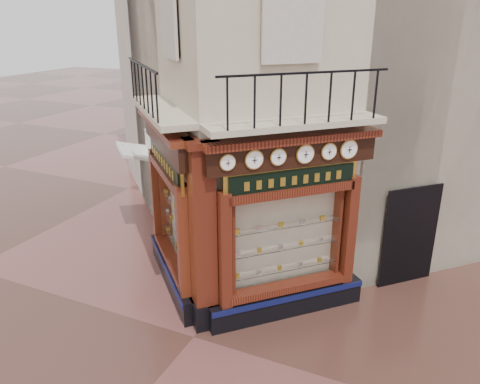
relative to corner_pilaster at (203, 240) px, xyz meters
The scene contains 17 objects.
ground 2.01m from the corner_pilaster, 90.00° to the right, with size 80.00×80.00×0.00m, color #472821.
main_building 6.96m from the corner_pilaster, 90.00° to the left, with size 8.00×8.00×12.00m, color beige.
neighbour_left 9.21m from the corner_pilaster, 106.93° to the left, with size 8.00×8.00×11.00m, color beige.
neighbour_right 9.21m from the corner_pilaster, 73.07° to the left, with size 8.00×8.00×11.00m, color beige.
shopfront_left 1.77m from the corner_pilaster, 142.77° to the left, with size 2.86×2.86×3.98m.
shopfront_right 1.77m from the corner_pilaster, 37.23° to the left, with size 2.86×2.86×3.98m.
corner_pilaster is the anchor object (origin of this frame).
balcony 2.47m from the corner_pilaster, 90.00° to the left, with size 5.94×2.97×1.03m.
clock_a 1.77m from the corner_pilaster, ahead, with size 0.25×0.25×0.31m.
clock_b 1.94m from the corner_pilaster, 19.33° to the left, with size 0.30×0.30×0.37m.
clock_c 2.20m from the corner_pilaster, 27.68° to the left, with size 0.27×0.27×0.34m.
clock_d 2.59m from the corner_pilaster, 32.52° to the left, with size 0.31×0.31×0.38m.
clock_e 2.99m from the corner_pilaster, 35.08° to the left, with size 0.28×0.28×0.34m.
clock_f 3.36m from the corner_pilaster, 36.58° to the left, with size 0.32×0.32×0.40m.
awning 5.40m from the corner_pilaster, 140.69° to the left, with size 1.56×0.94×0.08m, color silver, non-canonical shape.
signboard_left 2.12m from the corner_pilaster, 145.25° to the left, with size 2.20×2.20×0.59m.
signboard_right 2.12m from the corner_pilaster, 34.75° to the left, with size 2.06×2.06×0.55m.
Camera 1 is at (4.08, -6.68, 6.07)m, focal length 35.00 mm.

